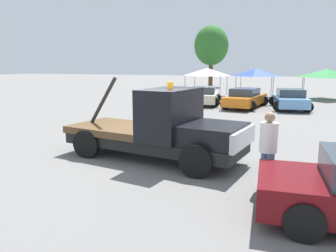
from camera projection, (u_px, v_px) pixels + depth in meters
name	position (u px, v px, depth m)	size (l,w,h in m)	color
ground_plane	(153.00, 158.00, 10.32)	(160.00, 160.00, 0.00)	slate
tow_truck	(163.00, 130.00, 9.98)	(5.98, 2.92, 2.51)	black
person_near_truck	(268.00, 145.00, 7.59)	(0.40, 0.40, 1.82)	#475B84
parked_car_cream	(204.00, 96.00, 24.03)	(2.91, 4.62, 1.34)	beige
parked_car_orange	(245.00, 98.00, 22.29)	(2.87, 5.09, 1.34)	orange
parked_car_skyblue	(290.00, 99.00, 21.70)	(2.84, 4.94, 1.34)	#669ED1
canopy_tent_white	(207.00, 72.00, 31.61)	(3.43, 3.43, 2.58)	#9E9EA3
canopy_tent_blue	(256.00, 72.00, 30.15)	(3.14, 3.14, 2.58)	#9E9EA3
canopy_tent_green	(326.00, 73.00, 27.66)	(3.59, 3.59, 2.55)	#9E9EA3
tree_left	(211.00, 46.00, 43.55)	(4.52, 4.52, 8.08)	brown
traffic_cone	(152.00, 127.00, 14.03)	(0.40, 0.40, 0.55)	black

